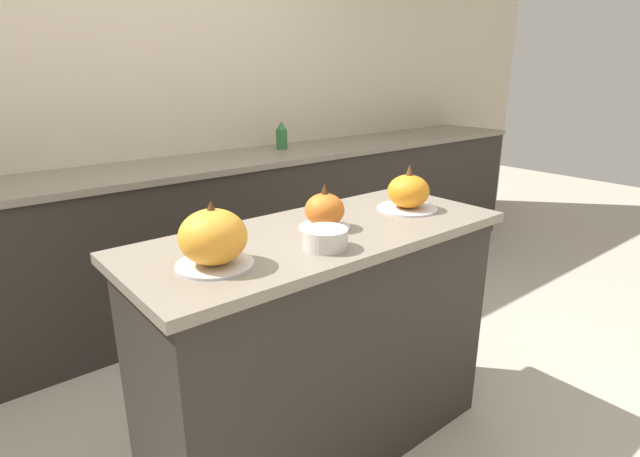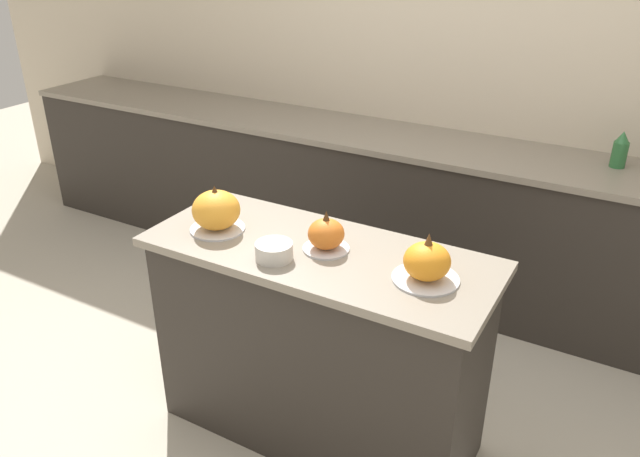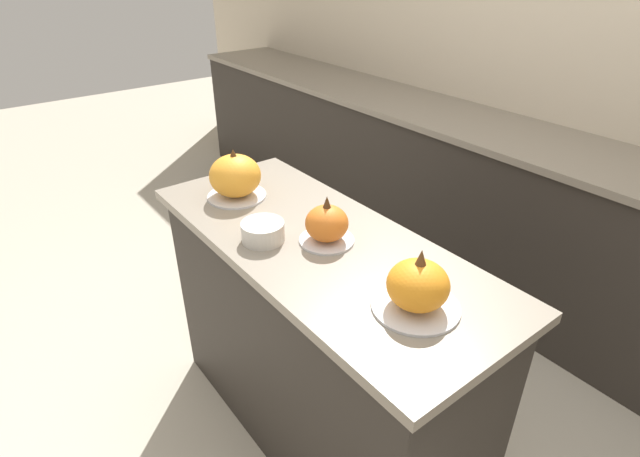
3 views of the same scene
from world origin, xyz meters
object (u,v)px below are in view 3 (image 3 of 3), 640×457
(pumpkin_cake_left, at_px, (235,177))
(mixing_bowl, at_px, (263,232))
(pumpkin_cake_center, at_px, (327,225))
(pumpkin_cake_right, at_px, (418,287))

(pumpkin_cake_left, xyz_separation_m, mixing_bowl, (0.34, -0.09, -0.05))
(pumpkin_cake_left, xyz_separation_m, pumpkin_cake_center, (0.47, 0.07, -0.02))
(pumpkin_cake_center, height_order, pumpkin_cake_right, pumpkin_cake_right)
(pumpkin_cake_right, xyz_separation_m, mixing_bowl, (-0.54, -0.14, -0.03))
(pumpkin_cake_left, distance_m, mixing_bowl, 0.35)
(pumpkin_cake_left, relative_size, mixing_bowl, 1.59)
(pumpkin_cake_center, distance_m, pumpkin_cake_right, 0.41)
(pumpkin_cake_center, xyz_separation_m, mixing_bowl, (-0.13, -0.16, -0.03))
(pumpkin_cake_center, height_order, mixing_bowl, pumpkin_cake_center)
(pumpkin_cake_left, height_order, pumpkin_cake_center, pumpkin_cake_left)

